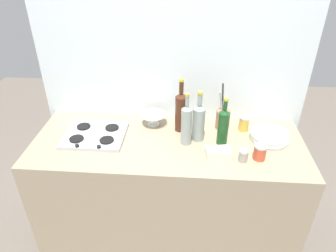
% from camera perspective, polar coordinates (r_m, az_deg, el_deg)
% --- Properties ---
extents(ground_plane, '(6.00, 6.00, 0.00)m').
position_cam_1_polar(ground_plane, '(2.68, 0.00, -18.89)').
color(ground_plane, '#6B6056').
rests_on(ground_plane, ground).
extents(counter_block, '(1.80, 0.70, 0.90)m').
position_cam_1_polar(counter_block, '(2.35, 0.00, -11.91)').
color(counter_block, tan).
rests_on(counter_block, ground).
extents(backsplash_panel, '(1.90, 0.06, 2.41)m').
position_cam_1_polar(backsplash_panel, '(2.25, 0.73, 9.14)').
color(backsplash_panel, silver).
rests_on(backsplash_panel, ground).
extents(stovetop_hob, '(0.40, 0.34, 0.04)m').
position_cam_1_polar(stovetop_hob, '(2.16, -13.26, -1.62)').
color(stovetop_hob, '#B2B2B7').
rests_on(stovetop_hob, counter_block).
extents(plate_stack, '(0.25, 0.25, 0.06)m').
position_cam_1_polar(plate_stack, '(2.17, 18.13, -1.83)').
color(plate_stack, white).
rests_on(plate_stack, counter_block).
extents(wine_bottle_leftmost, '(0.07, 0.07, 0.33)m').
position_cam_1_polar(wine_bottle_leftmost, '(2.00, 10.11, 0.01)').
color(wine_bottle_leftmost, '#19471E').
rests_on(wine_bottle_leftmost, counter_block).
extents(wine_bottle_mid_left, '(0.08, 0.08, 0.38)m').
position_cam_1_polar(wine_bottle_mid_left, '(2.11, 2.37, 2.83)').
color(wine_bottle_mid_left, '#472314').
rests_on(wine_bottle_mid_left, counter_block).
extents(wine_bottle_mid_right, '(0.07, 0.07, 0.36)m').
position_cam_1_polar(wine_bottle_mid_right, '(1.97, 3.40, 0.33)').
color(wine_bottle_mid_right, gray).
rests_on(wine_bottle_mid_right, counter_block).
extents(wine_bottle_rightmost, '(0.08, 0.08, 0.35)m').
position_cam_1_polar(wine_bottle_rightmost, '(2.02, 5.65, 0.87)').
color(wine_bottle_rightmost, gray).
rests_on(wine_bottle_rightmost, counter_block).
extents(mixing_bowl, '(0.19, 0.19, 0.09)m').
position_cam_1_polar(mixing_bowl, '(2.21, -2.74, 1.28)').
color(mixing_bowl, white).
rests_on(mixing_bowl, counter_block).
extents(butter_dish, '(0.16, 0.11, 0.06)m').
position_cam_1_polar(butter_dish, '(1.93, 9.22, -4.94)').
color(butter_dish, silver).
rests_on(butter_dish, counter_block).
extents(utensil_crock, '(0.10, 0.10, 0.32)m').
position_cam_1_polar(utensil_crock, '(2.20, 10.01, 1.38)').
color(utensil_crock, '#996B4C').
rests_on(utensil_crock, counter_block).
extents(condiment_jar_front, '(0.07, 0.07, 0.10)m').
position_cam_1_polar(condiment_jar_front, '(2.22, 13.78, 0.46)').
color(condiment_jar_front, gold).
rests_on(condiment_jar_front, counter_block).
extents(condiment_jar_rear, '(0.08, 0.08, 0.10)m').
position_cam_1_polar(condiment_jar_rear, '(1.96, 16.52, -4.61)').
color(condiment_jar_rear, '#C64C2D').
rests_on(condiment_jar_rear, counter_block).
extents(condiment_jar_spare, '(0.06, 0.06, 0.08)m').
position_cam_1_polar(condiment_jar_spare, '(1.93, 13.67, -5.31)').
color(condiment_jar_spare, '#9E998C').
rests_on(condiment_jar_spare, counter_block).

